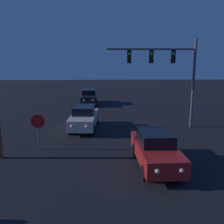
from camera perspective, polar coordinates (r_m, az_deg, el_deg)
car_near at (r=11.96m, az=9.91°, el=-8.30°), size 1.86×4.52×1.63m
car_mid at (r=18.04m, az=-6.40°, el=-1.27°), size 1.96×4.55×1.63m
car_far at (r=28.05m, az=-5.30°, el=3.50°), size 1.89×4.53×1.63m
traffic_signal_mast at (r=18.29m, az=12.81°, el=10.07°), size 6.28×0.30×6.38m
stop_sign at (r=14.23m, az=-16.54°, el=-2.92°), size 0.77×0.07×2.01m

